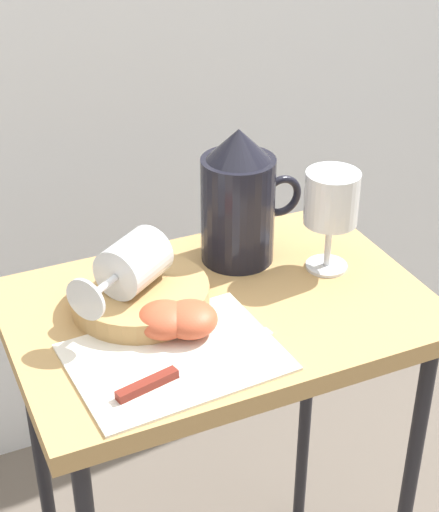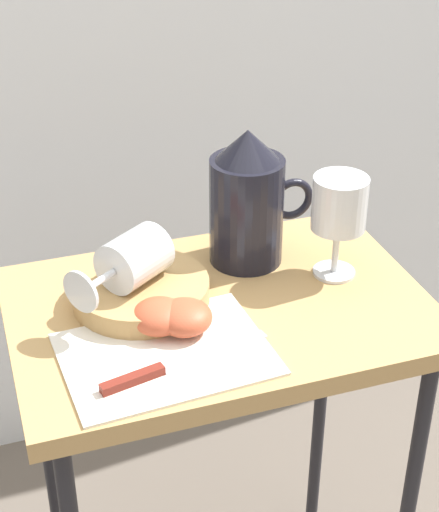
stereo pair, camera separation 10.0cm
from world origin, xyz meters
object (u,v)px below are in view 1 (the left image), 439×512
Objects in this scene: pitcher at (238,208)px; wine_glass_upright at (331,203)px; wine_glass_tipped_near at (132,264)px; apple_half_left at (164,320)px; table at (219,349)px; apple_half_right at (190,319)px; basket_tray at (141,296)px; knife at (175,373)px.

wine_glass_upright is (0.11, -0.08, 0.02)m from pitcher.
apple_half_left is (0.02, -0.08, -0.05)m from wine_glass_tipped_near.
pitcher is 0.14m from wine_glass_upright.
apple_half_left is (-0.10, -0.04, 0.11)m from table.
wine_glass_tipped_near is 0.09m from apple_half_left.
wine_glass_tipped_near is 0.11m from apple_half_right.
wine_glass_upright is 0.28m from apple_half_right.
table is 0.15m from basket_tray.
table is at bearing 20.50° from apple_half_left.
basket_tray is 1.20× the size of wine_glass_tipped_near.
pitcher reaches higher than apple_half_left.
basket_tray is at bearing 176.79° from wine_glass_upright.
knife is (-0.12, -0.13, 0.09)m from table.
wine_glass_upright is (0.19, 0.02, 0.19)m from table.
wine_glass_upright is 2.10× the size of apple_half_right.
pitcher is 0.32m from knife.
table is 0.21m from pitcher.
apple_half_right is at bearing -164.08° from wine_glass_upright.
apple_half_left is at bearing -159.50° from table.
wine_glass_tipped_near is 2.15× the size of apple_half_right.
wine_glass_upright is at bearing 11.80° from apple_half_left.
apple_half_right is 0.10m from knife.
wine_glass_upright is at bearing -36.76° from pitcher.
basket_tray is 0.21m from pitcher.
pitcher is 0.91× the size of knife.
basket_tray is 0.31m from wine_glass_upright.
wine_glass_upright reaches higher than knife.
knife is at bearing -153.96° from wine_glass_upright.
apple_half_left is (-0.29, -0.06, -0.09)m from wine_glass_upright.
table is 3.37× the size of pitcher.
wine_glass_upright is 0.98× the size of wine_glass_tipped_near.
apple_half_right is (-0.07, -0.05, 0.11)m from table.
wine_glass_tipped_near is at bearing 101.43° from apple_half_left.
knife is at bearing -124.27° from apple_half_right.
table is 9.55× the size of apple_half_left.
basket_tray reaches higher than table.
wine_glass_tipped_near is 0.18m from knife.
basket_tray is at bearing -160.15° from pitcher.
table is at bearing 36.83° from apple_half_right.
wine_glass_upright is at bearing 15.92° from apple_half_right.
knife reaches higher than table.
wine_glass_tipped_near reaches higher than table.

